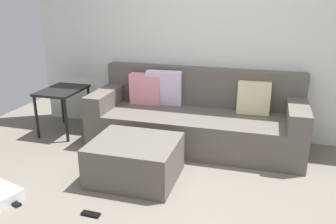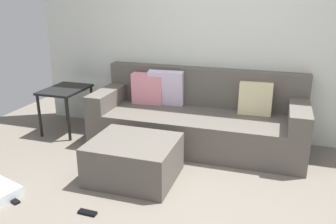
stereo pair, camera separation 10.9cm
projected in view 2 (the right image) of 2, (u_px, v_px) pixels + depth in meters
name	position (u px, v px, depth m)	size (l,w,h in m)	color
ground_plane	(177.00, 219.00, 2.82)	(6.37, 6.37, 0.00)	#6B6359
wall_back	(225.00, 23.00, 4.13)	(4.90, 0.10, 2.80)	silver
couch_sectional	(197.00, 119.00, 4.15)	(2.44, 0.88, 0.87)	#59544C
ottoman	(134.00, 159.00, 3.40)	(0.81, 0.70, 0.39)	#59544C
side_table	(66.00, 95.00, 4.50)	(0.47, 0.64, 0.58)	black
remote_near_ottoman	(87.00, 213.00, 2.88)	(0.16, 0.06, 0.02)	black
remote_by_storage_bin	(13.00, 200.00, 3.06)	(0.14, 0.05, 0.02)	black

